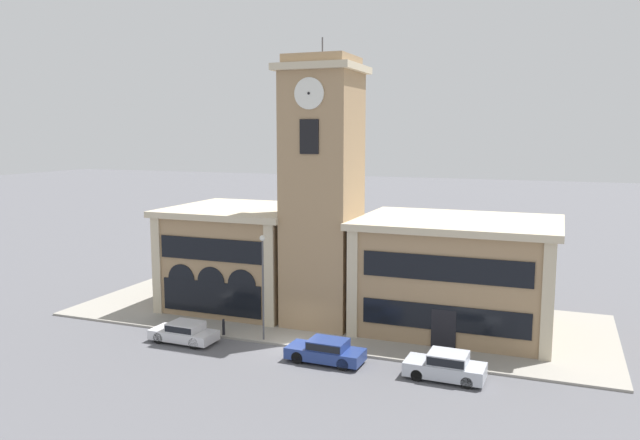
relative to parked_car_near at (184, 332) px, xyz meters
The scene contains 10 objects.
ground_plane 6.97m from the parked_car_near, 12.83° to the left, with size 300.00×300.00×0.00m, color #56565B.
sidewalk_kerb 11.00m from the parked_car_near, 51.99° to the left, with size 38.10×14.23×0.15m.
clock_tower 12.79m from the parked_car_near, 45.20° to the left, with size 5.29×5.29×19.41m.
town_hall_left_wing 9.66m from the parked_car_near, 94.35° to the left, with size 10.42×9.95×7.63m.
town_hall_right_wing 18.32m from the parked_car_near, 30.32° to the left, with size 13.16×9.95×7.53m.
parked_car_near is the anchor object (origin of this frame).
parked_car_mid 9.63m from the parked_car_near, ahead, with size 4.55×1.95×1.37m.
parked_car_far 16.53m from the parked_car_near, ahead, with size 4.32×2.00×1.50m.
street_lamp 6.28m from the parked_car_near, 22.76° to the left, with size 0.36×0.36×6.73m.
bollard 2.56m from the parked_car_near, 45.88° to the left, with size 0.18×0.18×1.06m.
Camera 1 is at (15.06, -33.99, 13.19)m, focal length 35.00 mm.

